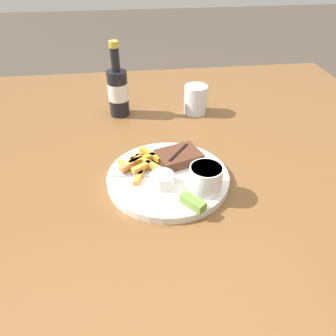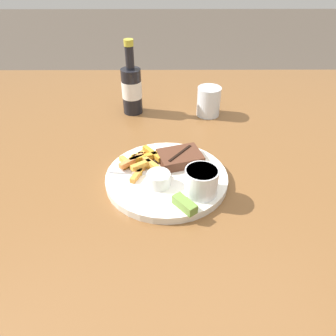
{
  "view_description": "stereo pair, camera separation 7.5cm",
  "coord_description": "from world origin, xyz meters",
  "px_view_note": "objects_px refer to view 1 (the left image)",
  "views": [
    {
      "loc": [
        -0.08,
        -0.6,
        1.21
      ],
      "look_at": [
        0.0,
        0.0,
        0.76
      ],
      "focal_mm": 35.0,
      "sensor_mm": 36.0,
      "label": 1
    },
    {
      "loc": [
        -0.0,
        -0.61,
        1.21
      ],
      "look_at": [
        0.0,
        0.0,
        0.76
      ],
      "focal_mm": 35.0,
      "sensor_mm": 36.0,
      "label": 2
    }
  ],
  "objects_px": {
    "steak_portion": "(178,157)",
    "pickle_spear": "(193,202)",
    "dipping_sauce_cup": "(162,179)",
    "coleslaw_cup": "(206,178)",
    "dinner_plate": "(168,178)",
    "beer_bottle": "(118,90)",
    "fork_utensil": "(136,175)",
    "drinking_glass": "(196,100)"
  },
  "relations": [
    {
      "from": "dinner_plate",
      "to": "beer_bottle",
      "type": "relative_size",
      "value": 1.25
    },
    {
      "from": "coleslaw_cup",
      "to": "fork_utensil",
      "type": "height_order",
      "value": "coleslaw_cup"
    },
    {
      "from": "dipping_sauce_cup",
      "to": "beer_bottle",
      "type": "distance_m",
      "value": 0.41
    },
    {
      "from": "dipping_sauce_cup",
      "to": "steak_portion",
      "type": "bearing_deg",
      "value": 60.79
    },
    {
      "from": "steak_portion",
      "to": "fork_utensil",
      "type": "xyz_separation_m",
      "value": [
        -0.11,
        -0.05,
        -0.01
      ]
    },
    {
      "from": "steak_portion",
      "to": "dipping_sauce_cup",
      "type": "xyz_separation_m",
      "value": [
        -0.05,
        -0.09,
        0.01
      ]
    },
    {
      "from": "steak_portion",
      "to": "drinking_glass",
      "type": "bearing_deg",
      "value": 70.94
    },
    {
      "from": "dinner_plate",
      "to": "beer_bottle",
      "type": "xyz_separation_m",
      "value": [
        -0.11,
        0.36,
        0.07
      ]
    },
    {
      "from": "coleslaw_cup",
      "to": "pickle_spear",
      "type": "xyz_separation_m",
      "value": [
        -0.04,
        -0.05,
        -0.02
      ]
    },
    {
      "from": "pickle_spear",
      "to": "fork_utensil",
      "type": "distance_m",
      "value": 0.16
    },
    {
      "from": "coleslaw_cup",
      "to": "fork_utensil",
      "type": "relative_size",
      "value": 0.54
    },
    {
      "from": "dinner_plate",
      "to": "drinking_glass",
      "type": "xyz_separation_m",
      "value": [
        0.13,
        0.34,
        0.04
      ]
    },
    {
      "from": "dipping_sauce_cup",
      "to": "pickle_spear",
      "type": "relative_size",
      "value": 0.91
    },
    {
      "from": "steak_portion",
      "to": "coleslaw_cup",
      "type": "height_order",
      "value": "coleslaw_cup"
    },
    {
      "from": "dinner_plate",
      "to": "steak_portion",
      "type": "bearing_deg",
      "value": 58.67
    },
    {
      "from": "steak_portion",
      "to": "pickle_spear",
      "type": "relative_size",
      "value": 2.08
    },
    {
      "from": "pickle_spear",
      "to": "fork_utensil",
      "type": "xyz_separation_m",
      "value": [
        -0.11,
        0.12,
        -0.01
      ]
    },
    {
      "from": "dinner_plate",
      "to": "beer_bottle",
      "type": "bearing_deg",
      "value": 106.6
    },
    {
      "from": "dipping_sauce_cup",
      "to": "dinner_plate",
      "type": "bearing_deg",
      "value": 64.07
    },
    {
      "from": "dinner_plate",
      "to": "steak_portion",
      "type": "distance_m",
      "value": 0.07
    },
    {
      "from": "fork_utensil",
      "to": "drinking_glass",
      "type": "height_order",
      "value": "drinking_glass"
    },
    {
      "from": "fork_utensil",
      "to": "drinking_glass",
      "type": "xyz_separation_m",
      "value": [
        0.21,
        0.33,
        0.03
      ]
    },
    {
      "from": "dinner_plate",
      "to": "steak_portion",
      "type": "xyz_separation_m",
      "value": [
        0.03,
        0.05,
        0.02
      ]
    },
    {
      "from": "pickle_spear",
      "to": "drinking_glass",
      "type": "bearing_deg",
      "value": 78.09
    },
    {
      "from": "dipping_sauce_cup",
      "to": "fork_utensil",
      "type": "xyz_separation_m",
      "value": [
        -0.06,
        0.04,
        -0.02
      ]
    },
    {
      "from": "dinner_plate",
      "to": "coleslaw_cup",
      "type": "bearing_deg",
      "value": -40.33
    },
    {
      "from": "dinner_plate",
      "to": "coleslaw_cup",
      "type": "xyz_separation_m",
      "value": [
        0.07,
        -0.06,
        0.04
      ]
    },
    {
      "from": "drinking_glass",
      "to": "steak_portion",
      "type": "bearing_deg",
      "value": -109.06
    },
    {
      "from": "steak_portion",
      "to": "pickle_spear",
      "type": "xyz_separation_m",
      "value": [
        0.0,
        -0.17,
        -0.0
      ]
    },
    {
      "from": "dipping_sauce_cup",
      "to": "coleslaw_cup",
      "type": "bearing_deg",
      "value": -15.77
    },
    {
      "from": "steak_portion",
      "to": "pickle_spear",
      "type": "height_order",
      "value": "steak_portion"
    },
    {
      "from": "dinner_plate",
      "to": "fork_utensil",
      "type": "distance_m",
      "value": 0.08
    },
    {
      "from": "pickle_spear",
      "to": "beer_bottle",
      "type": "distance_m",
      "value": 0.5
    },
    {
      "from": "coleslaw_cup",
      "to": "dipping_sauce_cup",
      "type": "relative_size",
      "value": 1.37
    },
    {
      "from": "pickle_spear",
      "to": "drinking_glass",
      "type": "height_order",
      "value": "drinking_glass"
    },
    {
      "from": "drinking_glass",
      "to": "dinner_plate",
      "type": "bearing_deg",
      "value": -111.16
    },
    {
      "from": "drinking_glass",
      "to": "fork_utensil",
      "type": "bearing_deg",
      "value": -121.68
    },
    {
      "from": "fork_utensil",
      "to": "drinking_glass",
      "type": "relative_size",
      "value": 1.49
    },
    {
      "from": "coleslaw_cup",
      "to": "beer_bottle",
      "type": "xyz_separation_m",
      "value": [
        -0.18,
        0.42,
        0.03
      ]
    },
    {
      "from": "dipping_sauce_cup",
      "to": "pickle_spear",
      "type": "height_order",
      "value": "dipping_sauce_cup"
    },
    {
      "from": "dipping_sauce_cup",
      "to": "beer_bottle",
      "type": "xyz_separation_m",
      "value": [
        -0.09,
        0.4,
        0.05
      ]
    },
    {
      "from": "pickle_spear",
      "to": "fork_utensil",
      "type": "relative_size",
      "value": 0.43
    }
  ]
}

